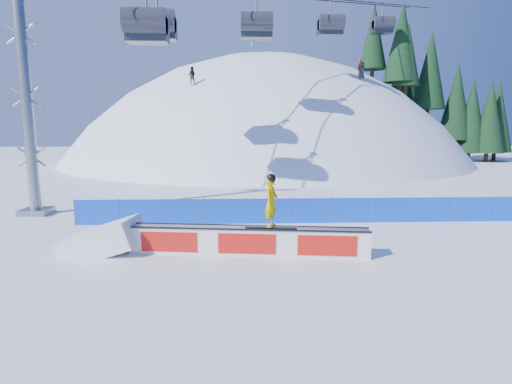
{
  "coord_description": "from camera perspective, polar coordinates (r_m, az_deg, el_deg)",
  "views": [
    {
      "loc": [
        -3.33,
        -13.87,
        4.53
      ],
      "look_at": [
        -2.69,
        2.05,
        1.92
      ],
      "focal_mm": 28.0,
      "sensor_mm": 36.0,
      "label": 1
    }
  ],
  "objects": [
    {
      "name": "snow_hill",
      "position": [
        60.33,
        1.06,
        -12.62
      ],
      "size": [
        64.0,
        64.0,
        64.0
      ],
      "color": "white",
      "rests_on": "ground"
    },
    {
      "name": "snowboarder",
      "position": [
        13.93,
        2.18,
        -1.31
      ],
      "size": [
        1.85,
        0.76,
        1.9
      ],
      "rotation": [
        0.0,
        0.0,
        1.11
      ],
      "color": "black",
      "rests_on": "rail_box"
    },
    {
      "name": "distant_skiers",
      "position": [
        45.04,
        3.8,
        18.1
      ],
      "size": [
        18.22,
        10.15,
        6.3
      ],
      "color": "black",
      "rests_on": "ground"
    },
    {
      "name": "safety_fence",
      "position": [
        19.08,
        7.81,
        -2.66
      ],
      "size": [
        22.05,
        0.05,
        1.3
      ],
      "color": "blue",
      "rests_on": "ground"
    },
    {
      "name": "treeline",
      "position": [
        60.48,
        23.81,
        13.62
      ],
      "size": [
        20.49,
        12.4,
        20.62
      ],
      "color": "#302013",
      "rests_on": "ground"
    },
    {
      "name": "rail_box",
      "position": [
        14.33,
        -1.21,
        -6.99
      ],
      "size": [
        8.57,
        1.64,
        1.03
      ],
      "rotation": [
        0.0,
        0.0,
        -0.12
      ],
      "color": "white",
      "rests_on": "ground"
    },
    {
      "name": "ground",
      "position": [
        14.97,
        10.78,
        -8.48
      ],
      "size": [
        160.0,
        160.0,
        0.0
      ],
      "primitive_type": "plane",
      "color": "white",
      "rests_on": "ground"
    },
    {
      "name": "snow_ramp",
      "position": [
        15.93,
        -20.92,
        -7.84
      ],
      "size": [
        3.01,
        2.09,
        1.76
      ],
      "primitive_type": null,
      "rotation": [
        0.0,
        -0.31,
        -0.12
      ],
      "color": "white",
      "rests_on": "ground"
    }
  ]
}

